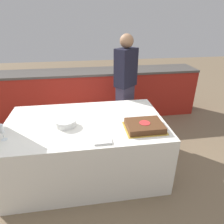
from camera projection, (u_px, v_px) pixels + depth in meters
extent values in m
plane|color=#7A664C|center=(88.00, 170.00, 2.67)|extent=(14.00, 14.00, 0.00)
cube|color=#A82319|center=(84.00, 95.00, 3.92)|extent=(4.40, 0.55, 0.88)
cube|color=#4C4742|center=(82.00, 72.00, 3.72)|extent=(4.40, 0.58, 0.04)
cube|color=white|center=(87.00, 147.00, 2.51)|extent=(1.86, 1.11, 0.74)
cube|color=gold|center=(144.00, 128.00, 2.20)|extent=(0.44, 0.35, 0.00)
cube|color=#56331C|center=(145.00, 126.00, 2.19)|extent=(0.40, 0.31, 0.06)
cylinder|color=red|center=(145.00, 123.00, 2.17)|extent=(0.12, 0.12, 0.00)
cylinder|color=white|center=(66.00, 123.00, 2.23)|extent=(0.22, 0.22, 0.08)
cylinder|color=white|center=(4.00, 139.00, 2.00)|extent=(0.06, 0.06, 0.00)
cylinder|color=white|center=(3.00, 136.00, 1.99)|extent=(0.01, 0.01, 0.08)
cylinder|color=white|center=(1.00, 129.00, 1.95)|extent=(0.04, 0.04, 0.09)
cylinder|color=white|center=(136.00, 114.00, 2.50)|extent=(0.22, 0.22, 0.00)
cube|color=white|center=(103.00, 141.00, 1.96)|extent=(0.18, 0.10, 0.02)
cube|color=#383347|center=(125.00, 112.00, 3.25)|extent=(0.31, 0.30, 0.88)
cube|color=black|center=(126.00, 68.00, 2.93)|extent=(0.38, 0.36, 0.56)
sphere|color=#936B4C|center=(127.00, 41.00, 2.76)|extent=(0.19, 0.19, 0.19)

